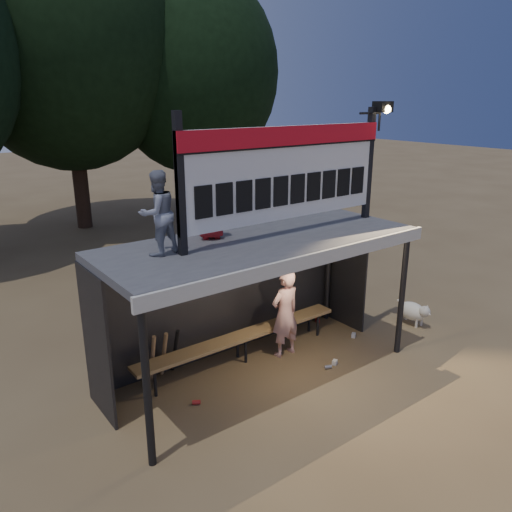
{
  "coord_description": "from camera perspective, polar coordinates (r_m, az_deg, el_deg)",
  "views": [
    {
      "loc": [
        -4.46,
        -5.79,
        4.38
      ],
      "look_at": [
        0.2,
        0.4,
        1.9
      ],
      "focal_mm": 35.0,
      "sensor_mm": 36.0,
      "label": 1
    }
  ],
  "objects": [
    {
      "name": "player",
      "position": [
        8.73,
        3.33,
        -6.57
      ],
      "size": [
        0.58,
        0.39,
        1.58
      ],
      "primitive_type": "imported",
      "rotation": [
        0.0,
        0.0,
        3.16
      ],
      "color": "white",
      "rests_on": "ground"
    },
    {
      "name": "bats",
      "position": [
        8.31,
        -10.48,
        -10.96
      ],
      "size": [
        0.47,
        0.32,
        0.84
      ],
      "color": "#9E744A",
      "rests_on": "ground"
    },
    {
      "name": "child_a",
      "position": [
        6.81,
        -11.17,
        4.82
      ],
      "size": [
        0.62,
        0.52,
        1.15
      ],
      "primitive_type": "imported",
      "rotation": [
        0.0,
        0.0,
        3.3
      ],
      "color": "gray",
      "rests_on": "dugout_shelter"
    },
    {
      "name": "scoreboard_assembly",
      "position": [
        7.73,
        4.0,
        9.85
      ],
      "size": [
        4.1,
        0.27,
        1.99
      ],
      "color": "black",
      "rests_on": "dugout_shelter"
    },
    {
      "name": "litter",
      "position": [
        9.05,
        6.33,
        -11.03
      ],
      "size": [
        3.64,
        1.55,
        0.08
      ],
      "color": "red",
      "rests_on": "ground"
    },
    {
      "name": "bench",
      "position": [
        8.7,
        -1.67,
        -9.24
      ],
      "size": [
        4.0,
        0.35,
        0.48
      ],
      "color": "#997848",
      "rests_on": "ground"
    },
    {
      "name": "child_b",
      "position": [
        7.52,
        -5.23,
        5.62
      ],
      "size": [
        0.56,
        0.47,
        0.98
      ],
      "primitive_type": "imported",
      "rotation": [
        0.0,
        0.0,
        2.76
      ],
      "color": "maroon",
      "rests_on": "dugout_shelter"
    },
    {
      "name": "tree_mid",
      "position": [
        18.22,
        -20.98,
        22.27
      ],
      "size": [
        7.22,
        7.22,
        10.36
      ],
      "color": "#321F16",
      "rests_on": "ground"
    },
    {
      "name": "dog",
      "position": [
        10.54,
        17.58,
        -6.05
      ],
      "size": [
        0.36,
        0.81,
        0.49
      ],
      "color": "silver",
      "rests_on": "ground"
    },
    {
      "name": "tree_right",
      "position": [
        18.86,
        -7.27,
        20.05
      ],
      "size": [
        6.08,
        6.08,
        8.72
      ],
      "color": "black",
      "rests_on": "ground"
    },
    {
      "name": "ground",
      "position": [
        8.52,
        0.56,
        -13.18
      ],
      "size": [
        80.0,
        80.0,
        0.0
      ],
      "primitive_type": "plane",
      "color": "brown",
      "rests_on": "ground"
    },
    {
      "name": "dugout_shelter",
      "position": [
        7.92,
        -0.48,
        -0.91
      ],
      "size": [
        5.1,
        2.08,
        2.32
      ],
      "color": "#414144",
      "rests_on": "ground"
    }
  ]
}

